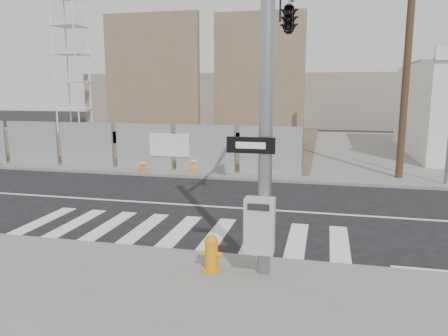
% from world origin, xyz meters
% --- Properties ---
extents(ground, '(100.00, 100.00, 0.00)m').
position_xyz_m(ground, '(0.00, 0.00, 0.00)').
color(ground, black).
rests_on(ground, ground).
extents(sidewalk_far, '(50.00, 20.00, 0.12)m').
position_xyz_m(sidewalk_far, '(0.00, 14.00, 0.06)').
color(sidewalk_far, slate).
rests_on(sidewalk_far, ground).
extents(signal_pole, '(0.96, 5.87, 7.00)m').
position_xyz_m(signal_pole, '(2.49, -2.05, 4.78)').
color(signal_pole, gray).
rests_on(signal_pole, sidewalk_near).
extents(chain_link_fence, '(24.60, 0.04, 2.00)m').
position_xyz_m(chain_link_fence, '(-10.00, 5.00, 1.12)').
color(chain_link_fence, gray).
rests_on(chain_link_fence, sidewalk_far).
extents(concrete_wall_left, '(6.00, 1.30, 8.00)m').
position_xyz_m(concrete_wall_left, '(-7.00, 13.08, 3.38)').
color(concrete_wall_left, brown).
rests_on(concrete_wall_left, sidewalk_far).
extents(concrete_wall_right, '(5.50, 1.30, 8.00)m').
position_xyz_m(concrete_wall_right, '(-0.50, 14.08, 3.38)').
color(concrete_wall_right, brown).
rests_on(concrete_wall_right, sidewalk_far).
extents(crane_tower, '(2.60, 2.60, 18.15)m').
position_xyz_m(crane_tower, '(-15.00, 17.00, 9.02)').
color(crane_tower, slate).
rests_on(crane_tower, sidewalk_far).
extents(utility_pole_right, '(1.60, 0.28, 10.00)m').
position_xyz_m(utility_pole_right, '(6.50, 5.50, 5.20)').
color(utility_pole_right, '#453020').
rests_on(utility_pole_right, sidewalk_far).
extents(fire_hydrant, '(0.46, 0.45, 0.73)m').
position_xyz_m(fire_hydrant, '(1.50, -4.98, 0.48)').
color(fire_hydrant, orange).
rests_on(fire_hydrant, sidewalk_near).
extents(traffic_cone_c, '(0.42, 0.42, 0.63)m').
position_xyz_m(traffic_cone_c, '(-3.95, 4.22, 0.43)').
color(traffic_cone_c, orange).
rests_on(traffic_cone_c, sidewalk_far).
extents(traffic_cone_d, '(0.40, 0.40, 0.67)m').
position_xyz_m(traffic_cone_d, '(-1.93, 5.02, 0.45)').
color(traffic_cone_d, orange).
rests_on(traffic_cone_d, sidewalk_far).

